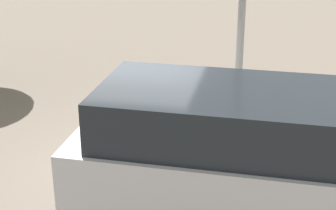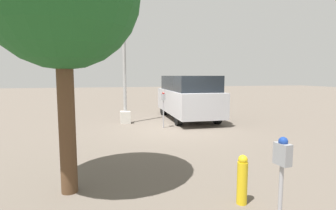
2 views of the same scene
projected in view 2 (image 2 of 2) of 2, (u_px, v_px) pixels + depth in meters
name	position (u px, v px, depth m)	size (l,w,h in m)	color
ground_plane	(174.00, 129.00, 10.61)	(80.00, 80.00, 0.00)	#60564C
parking_meter_near	(163.00, 102.00, 10.70)	(0.21, 0.13, 1.49)	#9E9EA3
parking_meter_far	(282.00, 168.00, 3.09)	(0.21, 0.13, 1.44)	#9E9EA3
lamp_post	(125.00, 84.00, 11.68)	(0.44, 0.44, 5.93)	beige
parked_van	(188.00, 96.00, 12.94)	(5.17, 2.11, 2.15)	#B2B2B7
fire_hydrant	(242.00, 180.00, 4.38)	(0.17, 0.17, 0.85)	gold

